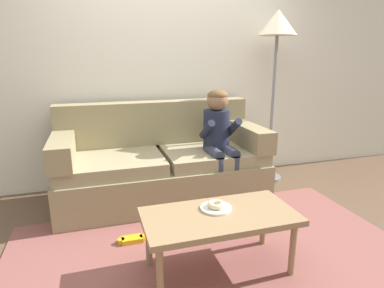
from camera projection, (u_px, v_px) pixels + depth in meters
ground at (200, 236)px, 2.63m from camera, size 10.00×10.00×0.00m
wall_back at (161, 57)px, 3.56m from camera, size 8.00×0.10×2.80m
area_rug at (211, 252)px, 2.40m from camera, size 2.94×1.63×0.01m
couch at (161, 165)px, 3.28m from camera, size 2.02×0.90×0.95m
coffee_table at (220, 220)px, 2.11m from camera, size 1.00×0.50×0.42m
person_child at (219, 134)px, 3.16m from camera, size 0.34×0.58×1.10m
plate at (216, 208)px, 2.16m from camera, size 0.21×0.21×0.01m
donut at (216, 204)px, 2.16m from camera, size 0.15×0.15×0.04m
toy_controller at (132, 240)px, 2.52m from camera, size 0.23×0.09×0.05m
floor_lamp at (277, 36)px, 3.45m from camera, size 0.41×0.41×1.89m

